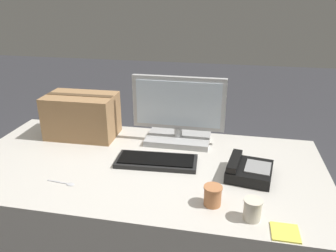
% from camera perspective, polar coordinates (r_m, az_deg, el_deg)
% --- Properties ---
extents(office_desk, '(1.80, 0.90, 0.72)m').
position_cam_1_polar(office_desk, '(1.86, -4.12, -16.25)').
color(office_desk, beige).
rests_on(office_desk, ground_plane).
extents(monitor, '(0.52, 0.22, 0.38)m').
position_cam_1_polar(monitor, '(1.83, 1.81, 1.79)').
color(monitor, '#B7B7B7').
rests_on(monitor, office_desk).
extents(keyboard, '(0.42, 0.19, 0.03)m').
position_cam_1_polar(keyboard, '(1.66, -2.02, -6.09)').
color(keyboard, black).
rests_on(keyboard, office_desk).
extents(desk_phone, '(0.23, 0.24, 0.08)m').
position_cam_1_polar(desk_phone, '(1.58, 13.78, -7.49)').
color(desk_phone, black).
rests_on(desk_phone, office_desk).
extents(paper_cup_left, '(0.08, 0.08, 0.09)m').
position_cam_1_polar(paper_cup_left, '(1.36, 7.78, -11.92)').
color(paper_cup_left, '#BC7547').
rests_on(paper_cup_left, office_desk).
extents(paper_cup_right, '(0.07, 0.07, 0.09)m').
position_cam_1_polar(paper_cup_right, '(1.31, 14.50, -13.90)').
color(paper_cup_right, beige).
rests_on(paper_cup_right, office_desk).
extents(spoon, '(0.14, 0.03, 0.00)m').
position_cam_1_polar(spoon, '(1.57, -17.42, -9.51)').
color(spoon, silver).
rests_on(spoon, office_desk).
extents(cardboard_box, '(0.40, 0.25, 0.25)m').
position_cam_1_polar(cardboard_box, '(1.99, -14.75, 1.74)').
color(cardboard_box, '#9E754C').
rests_on(cardboard_box, office_desk).
extents(sticky_note_pad, '(0.10, 0.10, 0.01)m').
position_cam_1_polar(sticky_note_pad, '(1.31, 19.74, -17.04)').
color(sticky_note_pad, '#E5DB4C').
rests_on(sticky_note_pad, office_desk).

